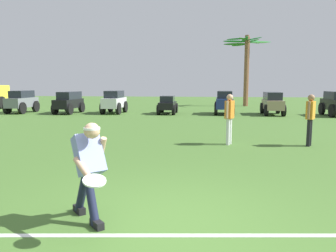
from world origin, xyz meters
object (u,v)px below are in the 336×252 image
teammate_midfield (229,114)px  parked_car_slot_f (272,103)px  parked_car_slot_c (114,101)px  parked_car_slot_b (69,102)px  frisbee_in_flight (94,181)px  palm_tree_left_of_centre (247,63)px  parked_car_slot_a (22,101)px  parked_car_slot_g (336,103)px  palm_tree_far_left (246,63)px  parked_car_slot_d (168,105)px  teammate_near_sideline (310,115)px  parked_car_slot_e (224,102)px  frisbee_thrower (89,166)px

teammate_midfield → parked_car_slot_f: teammate_midfield is taller
teammate_midfield → parked_car_slot_c: bearing=122.9°
parked_car_slot_b → parked_car_slot_f: size_ratio=1.01×
frisbee_in_flight → parked_car_slot_b: 17.56m
parked_car_slot_c → palm_tree_left_of_centre: palm_tree_left_of_centre is taller
parked_car_slot_a → palm_tree_left_of_centre: (14.86, 7.64, 2.72)m
teammate_midfield → parked_car_slot_g: teammate_midfield is taller
parked_car_slot_f → palm_tree_far_left: (-0.71, 7.16, 2.76)m
frisbee_in_flight → parked_car_slot_d: size_ratio=0.17×
frisbee_in_flight → palm_tree_left_of_centre: size_ratio=0.07×
parked_car_slot_a → frisbee_in_flight: bearing=-57.5°
parked_car_slot_d → parked_car_slot_g: bearing=-1.8°
parked_car_slot_b → teammate_midfield: bearing=-46.0°
parked_car_slot_c → palm_tree_left_of_centre: bearing=39.1°
teammate_near_sideline → parked_car_slot_g: (4.35, 9.49, -0.20)m
parked_car_slot_e → palm_tree_left_of_centre: palm_tree_left_of_centre is taller
parked_car_slot_c → frisbee_in_flight: bearing=-75.3°
parked_car_slot_b → parked_car_slot_e: 9.62m
palm_tree_far_left → parked_car_slot_f: bearing=-84.3°
parked_car_slot_a → parked_car_slot_c: same height
frisbee_thrower → parked_car_slot_c: 16.28m
parked_car_slot_c → parked_car_slot_e: same height
parked_car_slot_d → palm_tree_left_of_centre: palm_tree_left_of_centre is taller
parked_car_slot_c → teammate_midfield: bearing=-57.1°
palm_tree_far_left → parked_car_slot_a: bearing=-152.7°
parked_car_slot_d → parked_car_slot_g: 9.74m
teammate_midfield → parked_car_slot_a: teammate_midfield is taller
palm_tree_far_left → palm_tree_left_of_centre: bearing=5.8°
parked_car_slot_f → palm_tree_left_of_centre: bearing=95.2°
frisbee_in_flight → parked_car_slot_g: (8.78, 16.10, -0.04)m
palm_tree_far_left → parked_car_slot_g: bearing=-61.2°
parked_car_slot_a → parked_car_slot_f: 15.53m
parked_car_slot_c → parked_car_slot_a: bearing=-176.6°
frisbee_in_flight → parked_car_slot_a: (-10.19, 16.02, -0.04)m
teammate_near_sideline → parked_car_slot_f: size_ratio=0.64×
teammate_near_sideline → teammate_midfield: size_ratio=1.00×
frisbee_thrower → parked_car_slot_b: 16.90m
teammate_near_sideline → parked_car_slot_d: (-5.38, 9.79, -0.38)m
teammate_near_sideline → parked_car_slot_g: 10.44m
parked_car_slot_f → parked_car_slot_g: size_ratio=1.03×
parked_car_slot_b → parked_car_slot_g: 15.90m
parked_car_slot_b → parked_car_slot_e: parked_car_slot_e is taller
parked_car_slot_g → palm_tree_far_left: size_ratio=0.42×
parked_car_slot_a → parked_car_slot_f: bearing=1.8°
parked_car_slot_e → palm_tree_far_left: (2.12, 7.12, 2.73)m
parked_car_slot_d → parked_car_slot_g: parked_car_slot_g is taller
teammate_midfield → palm_tree_far_left: bearing=81.4°
palm_tree_left_of_centre → frisbee_in_flight: bearing=-101.2°
frisbee_in_flight → parked_car_slot_g: bearing=61.4°
parked_car_slot_e → parked_car_slot_c: bearing=-178.6°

